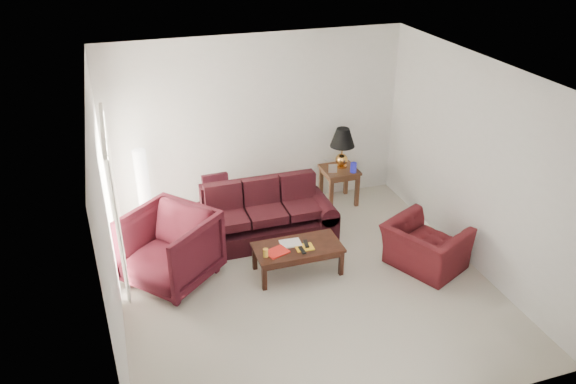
% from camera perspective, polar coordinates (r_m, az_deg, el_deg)
% --- Properties ---
extents(floor, '(5.00, 5.00, 0.00)m').
position_cam_1_polar(floor, '(8.01, 1.90, -9.37)').
color(floor, beige).
rests_on(floor, ground).
extents(blinds, '(0.10, 2.00, 2.16)m').
position_cam_1_polar(blinds, '(8.21, -17.31, -0.84)').
color(blinds, silver).
rests_on(blinds, ground).
extents(sofa, '(2.23, 1.04, 0.90)m').
position_cam_1_polar(sofa, '(8.79, -2.37, -2.25)').
color(sofa, black).
rests_on(sofa, ground).
extents(throw_pillow, '(0.43, 0.22, 0.43)m').
position_cam_1_polar(throw_pillow, '(9.12, -7.35, 0.55)').
color(throw_pillow, black).
rests_on(throw_pillow, sofa).
extents(end_table, '(0.64, 0.64, 0.65)m').
position_cam_1_polar(end_table, '(9.98, 5.19, 0.70)').
color(end_table, '#54391D').
rests_on(end_table, ground).
extents(table_lamp, '(0.56, 0.56, 0.72)m').
position_cam_1_polar(table_lamp, '(9.76, 5.52, 4.47)').
color(table_lamp, gold).
rests_on(table_lamp, end_table).
extents(clock, '(0.15, 0.08, 0.14)m').
position_cam_1_polar(clock, '(9.66, 4.57, 2.39)').
color(clock, silver).
rests_on(clock, end_table).
extents(blue_canister, '(0.13, 0.13, 0.17)m').
position_cam_1_polar(blue_canister, '(9.69, 6.67, 2.49)').
color(blue_canister, '#1C1EB8').
rests_on(blue_canister, end_table).
extents(picture_frame, '(0.15, 0.17, 0.05)m').
position_cam_1_polar(picture_frame, '(9.96, 4.18, 3.29)').
color(picture_frame, silver).
rests_on(picture_frame, end_table).
extents(floor_lamp, '(0.26, 0.26, 1.43)m').
position_cam_1_polar(floor_lamp, '(9.17, -14.43, 0.10)').
color(floor_lamp, silver).
rests_on(floor_lamp, ground).
extents(armchair_left, '(1.60, 1.60, 1.04)m').
position_cam_1_polar(armchair_left, '(7.98, -12.00, -5.61)').
color(armchair_left, '#3D0E16').
rests_on(armchair_left, ground).
extents(armchair_right, '(1.29, 1.35, 0.69)m').
position_cam_1_polar(armchair_right, '(8.41, 13.75, -5.41)').
color(armchair_right, '#461014').
rests_on(armchair_right, ground).
extents(coffee_table, '(1.30, 0.74, 0.44)m').
position_cam_1_polar(coffee_table, '(8.13, 0.98, -6.82)').
color(coffee_table, black).
rests_on(coffee_table, ground).
extents(magazine_red, '(0.37, 0.32, 0.02)m').
position_cam_1_polar(magazine_red, '(7.87, -1.13, -6.11)').
color(magazine_red, red).
rests_on(magazine_red, coffee_table).
extents(magazine_white, '(0.31, 0.24, 0.02)m').
position_cam_1_polar(magazine_white, '(8.06, 0.26, -5.21)').
color(magazine_white, white).
rests_on(magazine_white, coffee_table).
extents(magazine_orange, '(0.26, 0.20, 0.01)m').
position_cam_1_polar(magazine_orange, '(7.98, 1.68, -5.64)').
color(magazine_orange, yellow).
rests_on(magazine_orange, coffee_table).
extents(remote_a, '(0.06, 0.18, 0.02)m').
position_cam_1_polar(remote_a, '(7.88, 1.46, -5.92)').
color(remote_a, black).
rests_on(remote_a, coffee_table).
extents(remote_b, '(0.08, 0.19, 0.02)m').
position_cam_1_polar(remote_b, '(8.02, 1.85, -5.27)').
color(remote_b, black).
rests_on(remote_b, coffee_table).
extents(yellow_glass, '(0.07, 0.07, 0.12)m').
position_cam_1_polar(yellow_glass, '(7.77, -2.29, -6.19)').
color(yellow_glass, gold).
rests_on(yellow_glass, coffee_table).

